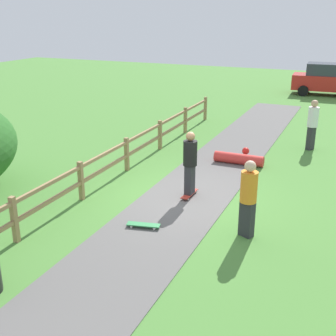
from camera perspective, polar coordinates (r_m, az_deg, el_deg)
ground_plane at (r=12.26m, az=2.47°, el=-3.86°), size 60.00×60.00×0.00m
asphalt_path at (r=12.25m, az=2.47°, el=-3.81°), size 2.40×28.00×0.02m
wooden_fence at (r=13.11m, az=-8.13°, el=0.69°), size 0.12×18.12×1.10m
skater_riding at (r=11.93m, az=2.89°, el=0.92°), size 0.39×0.81×1.86m
skater_fallen at (r=15.05m, az=9.26°, el=1.27°), size 1.67×1.27×0.36m
skateboard_loose at (r=10.57m, az=-3.22°, el=-7.39°), size 0.82×0.37×0.08m
bystander_white at (r=17.08m, az=18.31°, el=5.67°), size 0.50×0.50×1.87m
bystander_orange at (r=9.99m, az=10.42°, el=-3.49°), size 0.50×0.50×1.83m
parked_car_red at (r=29.10m, az=20.03°, el=10.79°), size 4.28×2.16×1.92m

